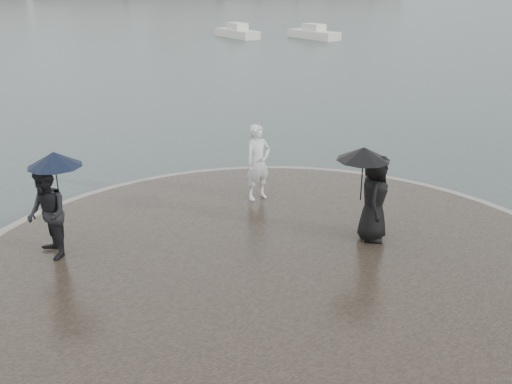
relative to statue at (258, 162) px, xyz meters
name	(u,v)px	position (x,y,z in m)	size (l,w,h in m)	color
kerb_ring	(280,281)	(-0.87, -3.57, -1.11)	(12.50, 12.50, 0.32)	gray
quay_tip	(280,280)	(-0.87, -3.57, -1.09)	(11.90, 11.90, 0.36)	#2D261E
statue	(258,162)	(0.00, 0.00, 0.00)	(0.66, 0.44, 1.82)	silver
visitor_left	(49,202)	(-4.70, -1.49, 0.20)	(1.19, 1.11, 2.04)	black
visitor_right	(372,187)	(1.34, -2.90, 0.22)	(1.27, 1.16, 1.95)	black
boats	(188,42)	(6.31, 33.43, -0.89)	(33.94, 19.92, 1.50)	beige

